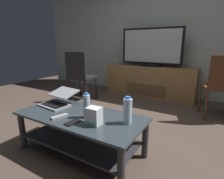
{
  "coord_description": "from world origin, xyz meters",
  "views": [
    {
      "loc": [
        0.97,
        -1.55,
        1.06
      ],
      "look_at": [
        -0.04,
        0.16,
        0.55
      ],
      "focal_mm": 28.32,
      "sensor_mm": 36.0,
      "label": 1
    }
  ],
  "objects_px": {
    "router_box": "(94,116)",
    "tv_remote": "(59,117)",
    "side_chair": "(80,74)",
    "laptop": "(58,100)",
    "water_bottle_far": "(128,111)",
    "television": "(151,48)",
    "water_bottle_near": "(87,106)",
    "coffee_table": "(80,127)",
    "cell_phone": "(73,122)",
    "media_cabinet": "(150,81)",
    "dining_chair": "(222,84)"
  },
  "relations": [
    {
      "from": "water_bottle_far",
      "to": "cell_phone",
      "type": "relative_size",
      "value": 1.71
    },
    {
      "from": "side_chair",
      "to": "laptop",
      "type": "bearing_deg",
      "value": -59.37
    },
    {
      "from": "router_box",
      "to": "water_bottle_near",
      "type": "distance_m",
      "value": 0.17
    },
    {
      "from": "television",
      "to": "water_bottle_near",
      "type": "bearing_deg",
      "value": -85.26
    },
    {
      "from": "dining_chair",
      "to": "water_bottle_far",
      "type": "height_order",
      "value": "dining_chair"
    },
    {
      "from": "laptop",
      "to": "tv_remote",
      "type": "height_order",
      "value": "laptop"
    },
    {
      "from": "coffee_table",
      "to": "cell_phone",
      "type": "xyz_separation_m",
      "value": [
        0.07,
        -0.17,
        0.13
      ]
    },
    {
      "from": "television",
      "to": "router_box",
      "type": "height_order",
      "value": "television"
    },
    {
      "from": "side_chair",
      "to": "laptop",
      "type": "xyz_separation_m",
      "value": [
        0.7,
        -1.18,
        -0.07
      ]
    },
    {
      "from": "television",
      "to": "water_bottle_near",
      "type": "relative_size",
      "value": 5.16
    },
    {
      "from": "dining_chair",
      "to": "water_bottle_near",
      "type": "height_order",
      "value": "dining_chair"
    },
    {
      "from": "dining_chair",
      "to": "router_box",
      "type": "distance_m",
      "value": 1.97
    },
    {
      "from": "tv_remote",
      "to": "water_bottle_near",
      "type": "bearing_deg",
      "value": 49.55
    },
    {
      "from": "dining_chair",
      "to": "tv_remote",
      "type": "height_order",
      "value": "dining_chair"
    },
    {
      "from": "cell_phone",
      "to": "tv_remote",
      "type": "bearing_deg",
      "value": 177.37
    },
    {
      "from": "side_chair",
      "to": "router_box",
      "type": "relative_size",
      "value": 6.19
    },
    {
      "from": "coffee_table",
      "to": "water_bottle_near",
      "type": "bearing_deg",
      "value": -8.45
    },
    {
      "from": "television",
      "to": "cell_phone",
      "type": "distance_m",
      "value": 2.53
    },
    {
      "from": "television",
      "to": "dining_chair",
      "type": "distance_m",
      "value": 1.49
    },
    {
      "from": "coffee_table",
      "to": "water_bottle_near",
      "type": "relative_size",
      "value": 5.3
    },
    {
      "from": "water_bottle_far",
      "to": "television",
      "type": "bearing_deg",
      "value": 104.33
    },
    {
      "from": "water_bottle_far",
      "to": "dining_chair",
      "type": "bearing_deg",
      "value": 66.36
    },
    {
      "from": "laptop",
      "to": "tv_remote",
      "type": "distance_m",
      "value": 0.38
    },
    {
      "from": "water_bottle_far",
      "to": "media_cabinet",
      "type": "bearing_deg",
      "value": 104.2
    },
    {
      "from": "television",
      "to": "laptop",
      "type": "bearing_deg",
      "value": -98.11
    },
    {
      "from": "side_chair",
      "to": "water_bottle_near",
      "type": "distance_m",
      "value": 1.76
    },
    {
      "from": "router_box",
      "to": "water_bottle_far",
      "type": "xyz_separation_m",
      "value": [
        0.23,
        0.16,
        0.04
      ]
    },
    {
      "from": "media_cabinet",
      "to": "coffee_table",
      "type": "bearing_deg",
      "value": -87.75
    },
    {
      "from": "coffee_table",
      "to": "cell_phone",
      "type": "relative_size",
      "value": 8.99
    },
    {
      "from": "media_cabinet",
      "to": "side_chair",
      "type": "bearing_deg",
      "value": -134.5
    },
    {
      "from": "side_chair",
      "to": "laptop",
      "type": "distance_m",
      "value": 1.37
    },
    {
      "from": "television",
      "to": "water_bottle_near",
      "type": "height_order",
      "value": "television"
    },
    {
      "from": "router_box",
      "to": "water_bottle_near",
      "type": "relative_size",
      "value": 0.64
    },
    {
      "from": "media_cabinet",
      "to": "laptop",
      "type": "relative_size",
      "value": 4.65
    },
    {
      "from": "television",
      "to": "cell_phone",
      "type": "xyz_separation_m",
      "value": [
        0.16,
        -2.46,
        -0.58
      ]
    },
    {
      "from": "media_cabinet",
      "to": "dining_chair",
      "type": "xyz_separation_m",
      "value": [
        1.26,
        -0.66,
        0.21
      ]
    },
    {
      "from": "television",
      "to": "water_bottle_far",
      "type": "bearing_deg",
      "value": -75.67
    },
    {
      "from": "television",
      "to": "side_chair",
      "type": "height_order",
      "value": "television"
    },
    {
      "from": "water_bottle_near",
      "to": "tv_remote",
      "type": "distance_m",
      "value": 0.28
    },
    {
      "from": "media_cabinet",
      "to": "dining_chair",
      "type": "height_order",
      "value": "dining_chair"
    },
    {
      "from": "water_bottle_far",
      "to": "side_chair",
      "type": "bearing_deg",
      "value": 142.32
    },
    {
      "from": "television",
      "to": "dining_chair",
      "type": "bearing_deg",
      "value": -26.8
    },
    {
      "from": "router_box",
      "to": "tv_remote",
      "type": "xyz_separation_m",
      "value": [
        -0.36,
        -0.05,
        -0.07
      ]
    },
    {
      "from": "media_cabinet",
      "to": "laptop",
      "type": "distance_m",
      "value": 2.23
    },
    {
      "from": "media_cabinet",
      "to": "water_bottle_far",
      "type": "bearing_deg",
      "value": -75.8
    },
    {
      "from": "router_box",
      "to": "cell_phone",
      "type": "bearing_deg",
      "value": -157.01
    },
    {
      "from": "laptop",
      "to": "water_bottle_near",
      "type": "bearing_deg",
      "value": -13.24
    },
    {
      "from": "water_bottle_far",
      "to": "cell_phone",
      "type": "height_order",
      "value": "water_bottle_far"
    },
    {
      "from": "television",
      "to": "side_chair",
      "type": "xyz_separation_m",
      "value": [
        -1.01,
        -1.0,
        -0.47
      ]
    },
    {
      "from": "side_chair",
      "to": "cell_phone",
      "type": "relative_size",
      "value": 6.68
    }
  ]
}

